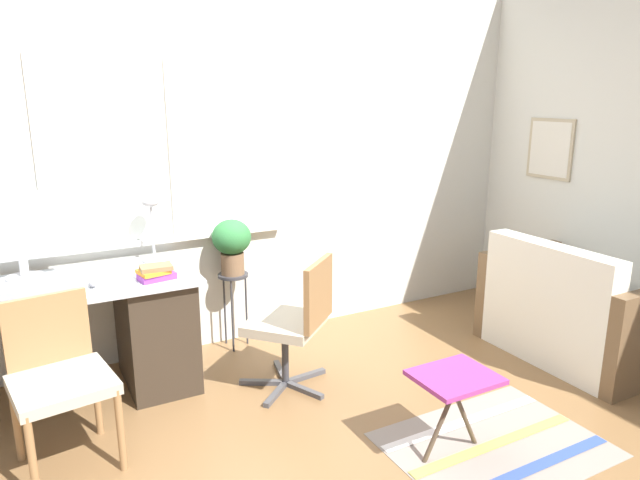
{
  "coord_description": "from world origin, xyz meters",
  "views": [
    {
      "loc": [
        -0.88,
        -3.06,
        1.78
      ],
      "look_at": [
        0.87,
        0.17,
        0.84
      ],
      "focal_mm": 32.0,
      "sensor_mm": 36.0,
      "label": 1
    }
  ],
  "objects_px": {
    "desk_chair_wooden": "(59,375)",
    "monitor": "(19,235)",
    "folding_stool": "(455,383)",
    "book_stack": "(156,272)",
    "plant_stand": "(233,285)",
    "couch_loveseat": "(573,316)",
    "office_chair_swivel": "(295,321)",
    "keyboard": "(32,295)",
    "mouse": "(92,284)",
    "desk_lamp": "(151,217)",
    "potted_plant": "(232,242)"
  },
  "relations": [
    {
      "from": "mouse",
      "to": "plant_stand",
      "type": "relative_size",
      "value": 0.13
    },
    {
      "from": "office_chair_swivel",
      "to": "mouse",
      "type": "bearing_deg",
      "value": -58.65
    },
    {
      "from": "plant_stand",
      "to": "book_stack",
      "type": "bearing_deg",
      "value": -144.53
    },
    {
      "from": "plant_stand",
      "to": "monitor",
      "type": "bearing_deg",
      "value": -177.56
    },
    {
      "from": "book_stack",
      "to": "plant_stand",
      "type": "height_order",
      "value": "book_stack"
    },
    {
      "from": "monitor",
      "to": "desk_chair_wooden",
      "type": "height_order",
      "value": "monitor"
    },
    {
      "from": "desk_lamp",
      "to": "book_stack",
      "type": "distance_m",
      "value": 0.47
    },
    {
      "from": "plant_stand",
      "to": "potted_plant",
      "type": "bearing_deg",
      "value": -90.0
    },
    {
      "from": "monitor",
      "to": "mouse",
      "type": "relative_size",
      "value": 7.19
    },
    {
      "from": "desk_chair_wooden",
      "to": "book_stack",
      "type": "bearing_deg",
      "value": 26.88
    },
    {
      "from": "book_stack",
      "to": "potted_plant",
      "type": "height_order",
      "value": "potted_plant"
    },
    {
      "from": "potted_plant",
      "to": "monitor",
      "type": "bearing_deg",
      "value": -177.56
    },
    {
      "from": "keyboard",
      "to": "desk_chair_wooden",
      "type": "relative_size",
      "value": 0.53
    },
    {
      "from": "monitor",
      "to": "desk_chair_wooden",
      "type": "relative_size",
      "value": 0.61
    },
    {
      "from": "keyboard",
      "to": "office_chair_swivel",
      "type": "relative_size",
      "value": 0.53
    },
    {
      "from": "monitor",
      "to": "keyboard",
      "type": "relative_size",
      "value": 1.15
    },
    {
      "from": "desk_chair_wooden",
      "to": "folding_stool",
      "type": "relative_size",
      "value": 1.86
    },
    {
      "from": "book_stack",
      "to": "folding_stool",
      "type": "xyz_separation_m",
      "value": [
        1.14,
        -1.28,
        -0.39
      ]
    },
    {
      "from": "monitor",
      "to": "couch_loveseat",
      "type": "xyz_separation_m",
      "value": [
        3.3,
        -1.19,
        -0.71
      ]
    },
    {
      "from": "couch_loveseat",
      "to": "office_chair_swivel",
      "type": "bearing_deg",
      "value": 75.06
    },
    {
      "from": "office_chair_swivel",
      "to": "plant_stand",
      "type": "relative_size",
      "value": 1.52
    },
    {
      "from": "keyboard",
      "to": "folding_stool",
      "type": "height_order",
      "value": "keyboard"
    },
    {
      "from": "office_chair_swivel",
      "to": "plant_stand",
      "type": "height_order",
      "value": "office_chair_swivel"
    },
    {
      "from": "mouse",
      "to": "book_stack",
      "type": "relative_size",
      "value": 0.32
    },
    {
      "from": "monitor",
      "to": "desk_lamp",
      "type": "xyz_separation_m",
      "value": [
        0.75,
        0.01,
        0.02
      ]
    },
    {
      "from": "monitor",
      "to": "plant_stand",
      "type": "relative_size",
      "value": 0.92
    },
    {
      "from": "keyboard",
      "to": "mouse",
      "type": "xyz_separation_m",
      "value": [
        0.3,
        0.01,
        0.01
      ]
    },
    {
      "from": "desk_chair_wooden",
      "to": "couch_loveseat",
      "type": "relative_size",
      "value": 0.71
    },
    {
      "from": "folding_stool",
      "to": "plant_stand",
      "type": "bearing_deg",
      "value": 106.76
    },
    {
      "from": "desk_lamp",
      "to": "monitor",
      "type": "bearing_deg",
      "value": -179.43
    },
    {
      "from": "monitor",
      "to": "office_chair_swivel",
      "type": "bearing_deg",
      "value": -26.02
    },
    {
      "from": "plant_stand",
      "to": "folding_stool",
      "type": "relative_size",
      "value": 1.25
    },
    {
      "from": "desk_chair_wooden",
      "to": "couch_loveseat",
      "type": "xyz_separation_m",
      "value": [
        3.21,
        -0.4,
        -0.17
      ]
    },
    {
      "from": "desk_chair_wooden",
      "to": "potted_plant",
      "type": "relative_size",
      "value": 2.11
    },
    {
      "from": "office_chair_swivel",
      "to": "keyboard",
      "type": "bearing_deg",
      "value": -54.88
    },
    {
      "from": "plant_stand",
      "to": "potted_plant",
      "type": "relative_size",
      "value": 1.41
    },
    {
      "from": "keyboard",
      "to": "mouse",
      "type": "bearing_deg",
      "value": 1.08
    },
    {
      "from": "keyboard",
      "to": "book_stack",
      "type": "xyz_separation_m",
      "value": [
        0.64,
        -0.03,
        0.03
      ]
    },
    {
      "from": "monitor",
      "to": "desk_lamp",
      "type": "height_order",
      "value": "monitor"
    },
    {
      "from": "office_chair_swivel",
      "to": "couch_loveseat",
      "type": "relative_size",
      "value": 0.72
    },
    {
      "from": "desk_chair_wooden",
      "to": "folding_stool",
      "type": "bearing_deg",
      "value": -35.36
    },
    {
      "from": "desk_lamp",
      "to": "book_stack",
      "type": "height_order",
      "value": "desk_lamp"
    },
    {
      "from": "desk_lamp",
      "to": "folding_stool",
      "type": "xyz_separation_m",
      "value": [
        1.06,
        -1.68,
        -0.63
      ]
    },
    {
      "from": "desk_chair_wooden",
      "to": "office_chair_swivel",
      "type": "bearing_deg",
      "value": -3.66
    },
    {
      "from": "desk_chair_wooden",
      "to": "monitor",
      "type": "bearing_deg",
      "value": 87.99
    },
    {
      "from": "mouse",
      "to": "office_chair_swivel",
      "type": "distance_m",
      "value": 1.18
    },
    {
      "from": "plant_stand",
      "to": "keyboard",
      "type": "bearing_deg",
      "value": -161.8
    },
    {
      "from": "monitor",
      "to": "book_stack",
      "type": "relative_size",
      "value": 2.32
    },
    {
      "from": "monitor",
      "to": "couch_loveseat",
      "type": "relative_size",
      "value": 0.44
    },
    {
      "from": "couch_loveseat",
      "to": "mouse",
      "type": "bearing_deg",
      "value": 74.3
    }
  ]
}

